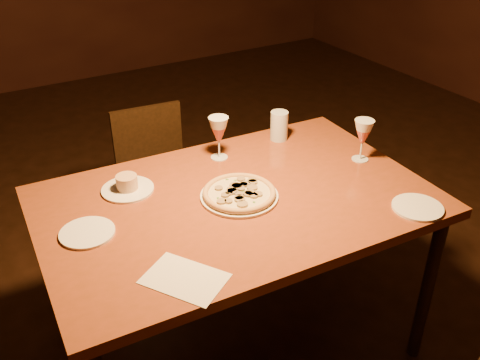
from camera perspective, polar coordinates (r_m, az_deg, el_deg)
floor at (r=2.74m, az=2.47°, el=-11.58°), size 7.00×7.00×0.00m
dining_table at (r=2.02m, az=-0.38°, el=-3.52°), size 1.48×1.00×0.77m
chair_far at (r=2.85m, az=-8.89°, el=0.73°), size 0.41×0.41×0.77m
pizza_plate at (r=1.98m, az=-0.08°, el=-1.44°), size 0.29×0.29×0.03m
ramekin_saucer at (r=2.06m, az=-11.94°, el=-0.61°), size 0.20×0.20×0.06m
wine_glass_far at (r=2.22m, az=-2.27°, el=4.50°), size 0.08×0.08×0.18m
wine_glass_right at (r=2.26m, az=12.92°, el=4.15°), size 0.08×0.08×0.18m
water_tumbler at (r=2.40m, az=4.19°, el=5.80°), size 0.08×0.08×0.13m
side_plate_left at (r=1.87m, az=-15.99°, el=-5.43°), size 0.18×0.18×0.01m
side_plate_near at (r=2.02m, az=18.41°, el=-2.79°), size 0.18×0.18×0.01m
menu_card at (r=1.63m, az=-5.91°, el=-10.42°), size 0.27×0.29×0.00m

